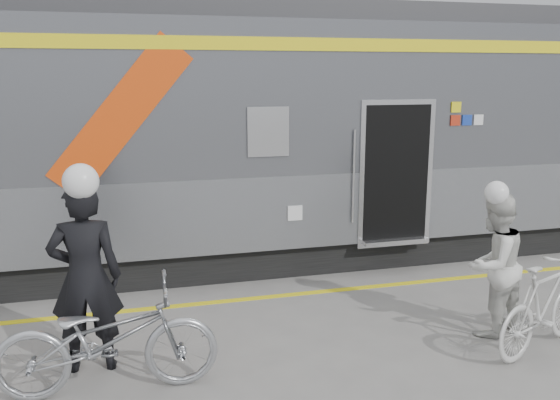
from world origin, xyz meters
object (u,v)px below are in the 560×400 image
object	(u,v)px
man	(85,278)
bicycle_right	(544,306)
bicycle_left	(108,339)
woman	(493,265)

from	to	relation	value
man	bicycle_right	xyz separation A→B (m)	(4.88, -0.86, -0.49)
bicycle_left	bicycle_right	bearing A→B (deg)	-91.48
bicycle_left	woman	size ratio (longest dim) A/B	1.24
woman	bicycle_right	size ratio (longest dim) A/B	0.99
woman	man	bearing A→B (deg)	-26.56
woman	bicycle_right	bearing A→B (deg)	95.97
bicycle_left	woman	xyz separation A→B (m)	(4.38, 0.24, 0.30)
bicycle_right	woman	bearing A→B (deg)	5.97
woman	bicycle_right	xyz separation A→B (m)	(0.30, -0.55, -0.34)
man	woman	size ratio (longest dim) A/B	1.18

